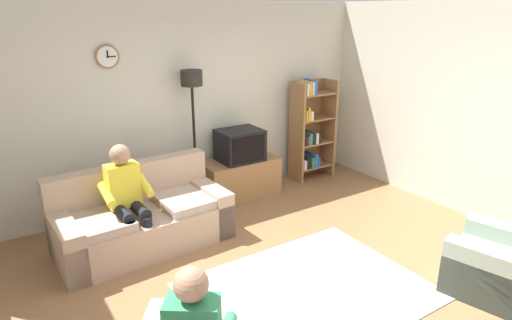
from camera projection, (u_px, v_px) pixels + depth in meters
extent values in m
plane|color=#8C603D|center=(304.00, 285.00, 4.35)|extent=(12.00, 12.00, 0.00)
cube|color=beige|center=(185.00, 104.00, 6.03)|extent=(6.20, 0.12, 2.70)
cylinder|color=olive|center=(107.00, 57.00, 5.22)|extent=(0.28, 0.03, 0.28)
cylinder|color=white|center=(108.00, 57.00, 5.21)|extent=(0.24, 0.01, 0.24)
cube|color=black|center=(107.00, 54.00, 5.20)|extent=(0.02, 0.01, 0.09)
cube|color=black|center=(111.00, 57.00, 5.23)|extent=(0.11, 0.01, 0.01)
cube|color=beige|center=(491.00, 116.00, 5.38)|extent=(0.12, 5.80, 2.70)
cube|color=tan|center=(145.00, 230.00, 5.00)|extent=(1.94, 0.94, 0.42)
cube|color=tan|center=(130.00, 183.00, 5.13)|extent=(1.91, 0.30, 0.48)
cube|color=tan|center=(209.00, 206.00, 5.45)|extent=(0.26, 0.85, 0.56)
cube|color=tan|center=(67.00, 246.00, 4.51)|extent=(0.26, 0.85, 0.56)
cube|color=tan|center=(185.00, 200.00, 5.16)|extent=(0.63, 0.71, 0.10)
cube|color=tan|center=(99.00, 223.00, 4.60)|extent=(0.63, 0.71, 0.10)
cube|color=olive|center=(239.00, 178.00, 6.36)|extent=(1.10, 0.56, 0.56)
cube|color=black|center=(230.00, 171.00, 6.55)|extent=(1.10, 0.04, 0.03)
cube|color=black|center=(240.00, 145.00, 6.18)|extent=(0.60, 0.48, 0.44)
cube|color=black|center=(249.00, 149.00, 5.98)|extent=(0.50, 0.01, 0.36)
cube|color=olive|center=(297.00, 133.00, 6.78)|extent=(0.04, 0.36, 1.55)
cube|color=olive|center=(328.00, 128.00, 7.11)|extent=(0.04, 0.36, 1.55)
cube|color=olive|center=(306.00, 128.00, 7.08)|extent=(0.64, 0.02, 1.55)
cube|color=olive|center=(311.00, 165.00, 7.13)|extent=(0.60, 0.34, 0.02)
cube|color=silver|center=(300.00, 163.00, 6.96)|extent=(0.05, 0.28, 0.15)
cube|color=black|center=(303.00, 161.00, 6.98)|extent=(0.04, 0.28, 0.19)
cube|color=black|center=(305.00, 161.00, 7.01)|extent=(0.04, 0.28, 0.17)
cube|color=#267F4C|center=(308.00, 161.00, 7.04)|extent=(0.05, 0.28, 0.16)
cube|color=#2D59A5|center=(311.00, 159.00, 7.07)|extent=(0.06, 0.28, 0.20)
cube|color=#2D59A5|center=(314.00, 160.00, 7.11)|extent=(0.03, 0.28, 0.15)
cube|color=olive|center=(312.00, 142.00, 7.01)|extent=(0.60, 0.34, 0.02)
cube|color=black|center=(301.00, 139.00, 6.84)|extent=(0.05, 0.28, 0.15)
cube|color=#72338C|center=(304.00, 139.00, 6.87)|extent=(0.03, 0.28, 0.14)
cube|color=#267F4C|center=(306.00, 138.00, 6.88)|extent=(0.05, 0.28, 0.18)
cube|color=black|center=(309.00, 137.00, 6.92)|extent=(0.06, 0.28, 0.18)
cube|color=silver|center=(312.00, 137.00, 6.95)|extent=(0.05, 0.28, 0.17)
cube|color=black|center=(315.00, 137.00, 6.98)|extent=(0.05, 0.28, 0.16)
cube|color=olive|center=(313.00, 118.00, 6.88)|extent=(0.60, 0.34, 0.02)
cube|color=gold|center=(302.00, 115.00, 6.71)|extent=(0.03, 0.28, 0.16)
cube|color=gold|center=(304.00, 113.00, 6.73)|extent=(0.04, 0.28, 0.20)
cube|color=silver|center=(307.00, 115.00, 6.76)|extent=(0.05, 0.28, 0.14)
cube|color=olive|center=(314.00, 94.00, 6.76)|extent=(0.60, 0.34, 0.02)
cube|color=silver|center=(303.00, 89.00, 6.58)|extent=(0.04, 0.28, 0.18)
cube|color=gold|center=(305.00, 88.00, 6.61)|extent=(0.05, 0.28, 0.20)
cube|color=silver|center=(308.00, 88.00, 6.63)|extent=(0.03, 0.28, 0.20)
cube|color=#2D59A5|center=(310.00, 87.00, 6.65)|extent=(0.05, 0.28, 0.22)
cylinder|color=black|center=(197.00, 202.00, 6.19)|extent=(0.28, 0.28, 0.03)
cylinder|color=black|center=(195.00, 145.00, 5.93)|extent=(0.04, 0.04, 1.70)
cylinder|color=black|center=(191.00, 78.00, 5.64)|extent=(0.28, 0.28, 0.20)
cube|color=gray|center=(499.00, 273.00, 4.20)|extent=(0.99, 1.02, 0.40)
cube|color=gray|center=(488.00, 278.00, 3.97)|extent=(0.40, 0.82, 0.56)
cube|color=gray|center=(506.00, 253.00, 4.40)|extent=(0.40, 0.82, 0.56)
cube|color=#AD9E8E|center=(308.00, 291.00, 4.25)|extent=(2.20, 1.70, 0.01)
cube|color=yellow|center=(123.00, 185.00, 4.76)|extent=(0.35, 0.22, 0.48)
sphere|color=#A37A5B|center=(120.00, 155.00, 4.64)|extent=(0.22, 0.22, 0.22)
cylinder|color=black|center=(139.00, 209.00, 4.75)|extent=(0.15, 0.39, 0.13)
cylinder|color=black|center=(123.00, 214.00, 4.65)|extent=(0.15, 0.39, 0.13)
cylinder|color=black|center=(148.00, 239.00, 4.69)|extent=(0.12, 0.12, 0.52)
cylinder|color=black|center=(132.00, 244.00, 4.59)|extent=(0.12, 0.12, 0.52)
cylinder|color=yellow|center=(145.00, 185.00, 4.81)|extent=(0.11, 0.34, 0.20)
cylinder|color=yellow|center=(107.00, 194.00, 4.58)|extent=(0.11, 0.34, 0.20)
sphere|color=#A37A5B|center=(191.00, 284.00, 2.65)|extent=(0.22, 0.22, 0.22)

